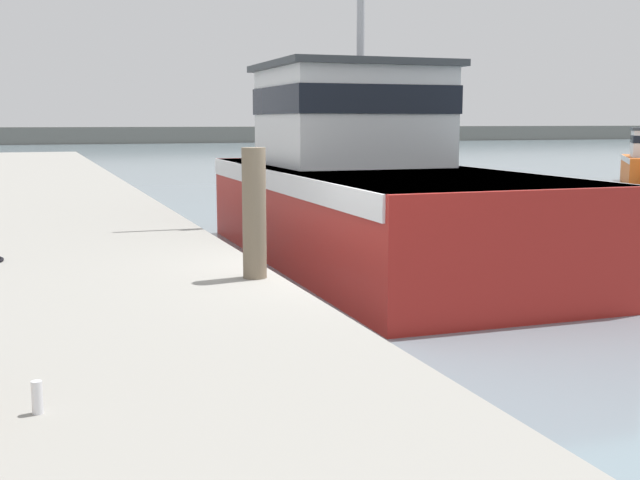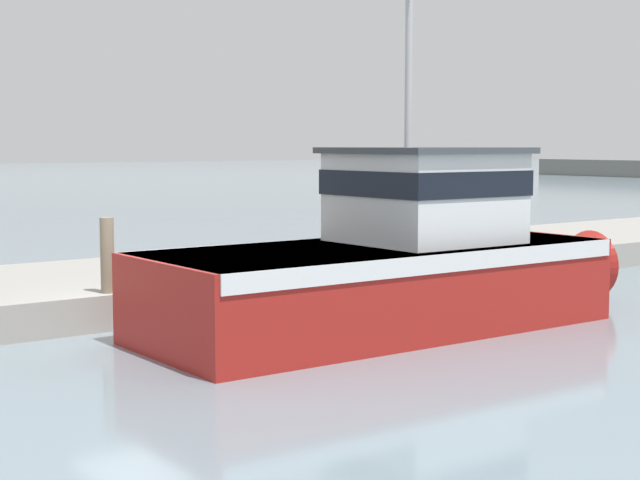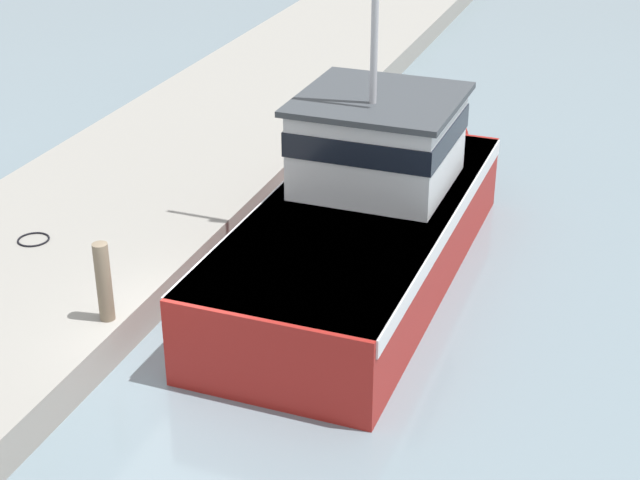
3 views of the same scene
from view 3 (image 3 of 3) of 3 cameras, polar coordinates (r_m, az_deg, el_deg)
name	(u,v)px [view 3 (image 3 of 3)]	position (r m, az deg, el deg)	size (l,w,h in m)	color
ground_plane	(184,359)	(17.68, -7.92, -6.87)	(320.00, 320.00, 0.00)	gray
fishing_boat_main	(367,211)	(19.87, 2.74, 1.71)	(3.88, 11.11, 8.82)	maroon
mooring_post	(104,282)	(17.34, -12.47, -2.40)	(0.27, 0.27, 1.48)	#756651
hose_coil	(33,239)	(20.85, -16.33, 0.03)	(0.65, 0.65, 0.04)	black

